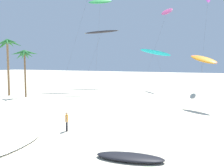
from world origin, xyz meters
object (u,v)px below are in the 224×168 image
Objects in this scene: flying_kite_5 at (100,2)px; grounded_kite_0 at (130,157)px; palm_tree_0 at (8,48)px; flying_kite_6 at (167,12)px; flying_kite_2 at (155,52)px; flying_kite_4 at (203,59)px; person_foreground_walker at (67,121)px; palm_tree_1 at (25,57)px; flying_kite_7 at (102,32)px; grounded_kite_1 at (17,144)px.

grounded_kite_0 is (18.32, -30.02, -17.74)m from flying_kite_5.
flying_kite_6 reaches higher than palm_tree_0.
flying_kite_6 is at bearing 0.39° from flying_kite_2.
person_foreground_walker is (-9.48, -16.51, -5.48)m from flying_kite_4.
palm_tree_1 is 22.06m from flying_kite_7.
flying_kite_2 is 1.65× the size of grounded_kite_1.
flying_kite_4 is 1.73× the size of grounded_kite_1.
palm_tree_0 reaches higher than flying_kite_2.
palm_tree_0 reaches higher than grounded_kite_0.
flying_kite_5 reaches higher than grounded_kite_1.
palm_tree_0 is 6.03× the size of person_foreground_walker.
person_foreground_walker is (11.00, -26.52, -17.00)m from flying_kite_5.
flying_kite_2 is at bearing 12.25° from flying_kite_7.
palm_tree_0 is at bearing -176.44° from flying_kite_4.
flying_kite_5 is 10.60m from flying_kite_7.
flying_kite_4 is 21.06m from grounded_kite_0.
flying_kite_4 is at bearing 63.66° from grounded_kite_1.
flying_kite_7 is 3.10× the size of grounded_kite_0.
flying_kite_5 is 1.03× the size of flying_kite_6.
flying_kite_2 is 0.68× the size of flying_kite_7.
flying_kite_7 is at bearing 116.78° from flying_kite_5.
palm_tree_1 reaches higher than flying_kite_4.
flying_kite_7 reaches higher than flying_kite_2.
person_foreground_walker is at bearing 77.88° from grounded_kite_1.
flying_kite_4 is 0.72× the size of flying_kite_7.
person_foreground_walker is at bearing 154.44° from grounded_kite_0.
flying_kite_6 reaches higher than flying_kite_2.
flying_kite_7 reaches higher than grounded_kite_0.
flying_kite_5 is 11.10× the size of person_foreground_walker.
grounded_kite_1 is (22.33, -19.14, -8.39)m from palm_tree_0.
person_foreground_walker is (0.46, -37.70, -16.16)m from flying_kite_6.
flying_kite_7 is (-24.75, 18.48, 6.79)m from flying_kite_4.
flying_kite_5 is (-20.48, 10.01, 11.53)m from flying_kite_4.
flying_kite_2 is at bearing -179.61° from flying_kite_6.
palm_tree_1 is at bearing -128.28° from flying_kite_6.
flying_kite_6 reaches higher than flying_kite_7.
grounded_kite_0 is 0.78× the size of grounded_kite_1.
flying_kite_7 is at bearing -167.75° from flying_kite_2.
palm_tree_1 is 32.42m from grounded_kite_0.
palm_tree_1 is 18.39m from flying_kite_5.
grounded_kite_0 is at bearing -59.59° from flying_kite_7.
palm_tree_0 is at bearing -134.55° from flying_kite_6.
palm_tree_0 is 0.74× the size of flying_kite_7.
palm_tree_1 is 0.82× the size of flying_kite_4.
flying_kite_6 is 1.32× the size of flying_kite_7.
flying_kite_6 is at bearing 10.38° from flying_kite_7.
person_foreground_walker is (15.27, -34.99, -12.26)m from flying_kite_7.
flying_kite_6 reaches higher than person_foreground_walker.
flying_kite_5 is 15.39m from flying_kite_6.
palm_tree_0 is at bearing -111.44° from flying_kite_7.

